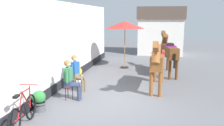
{
  "coord_description": "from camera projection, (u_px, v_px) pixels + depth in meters",
  "views": [
    {
      "loc": [
        1.4,
        -7.92,
        2.84
      ],
      "look_at": [
        -0.4,
        1.2,
        1.05
      ],
      "focal_mm": 39.23,
      "sensor_mm": 36.0,
      "label": 1
    }
  ],
  "objects": [
    {
      "name": "leaning_bicycle",
      "position": [
        23.0,
        113.0,
        6.28
      ],
      "size": [
        0.5,
        1.75,
        1.02
      ],
      "color": "black",
      "rests_on": "ground_plane"
    },
    {
      "name": "seated_visitor_near",
      "position": [
        70.0,
        78.0,
        8.32
      ],
      "size": [
        0.61,
        0.49,
        1.39
      ],
      "color": "red",
      "rests_on": "ground_plane"
    },
    {
      "name": "seated_visitor_far",
      "position": [
        76.0,
        71.0,
        9.32
      ],
      "size": [
        0.61,
        0.48,
        1.39
      ],
      "color": "gold",
      "rests_on": "ground_plane"
    },
    {
      "name": "distant_cottage",
      "position": [
        161.0,
        30.0,
        18.35
      ],
      "size": [
        3.4,
        2.6,
        3.5
      ],
      "color": "silver",
      "rests_on": "ground_plane"
    },
    {
      "name": "ground_plane",
      "position": [
        128.0,
        78.0,
        11.32
      ],
      "size": [
        40.0,
        40.0,
        0.0
      ],
      "primitive_type": "plane",
      "color": "slate"
    },
    {
      "name": "saddled_horse_near",
      "position": [
        158.0,
        60.0,
        9.4
      ],
      "size": [
        0.54,
        3.0,
        2.06
      ],
      "color": "brown",
      "rests_on": "ground_plane"
    },
    {
      "name": "flower_planter_near",
      "position": [
        39.0,
        101.0,
        7.37
      ],
      "size": [
        0.43,
        0.43,
        0.64
      ],
      "color": "#4C4C51",
      "rests_on": "ground_plane"
    },
    {
      "name": "flower_planter_far",
      "position": [
        78.0,
        74.0,
        10.74
      ],
      "size": [
        0.43,
        0.43,
        0.64
      ],
      "color": "beige",
      "rests_on": "ground_plane"
    },
    {
      "name": "pub_facade_wall",
      "position": [
        62.0,
        48.0,
        10.07
      ],
      "size": [
        0.34,
        14.0,
        3.4
      ],
      "color": "white",
      "rests_on": "ground_plane"
    },
    {
      "name": "saddled_horse_far",
      "position": [
        169.0,
        51.0,
        11.98
      ],
      "size": [
        0.83,
        2.97,
        2.06
      ],
      "color": "brown",
      "rests_on": "ground_plane"
    },
    {
      "name": "cafe_parasol",
      "position": [
        125.0,
        25.0,
        13.15
      ],
      "size": [
        2.1,
        2.1,
        2.58
      ],
      "color": "black",
      "rests_on": "ground_plane"
    }
  ]
}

